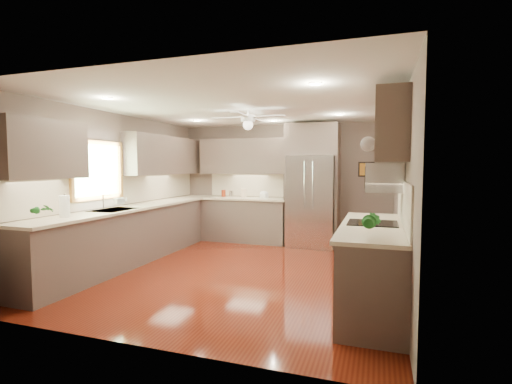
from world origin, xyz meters
The scene contains 27 objects.
floor centered at (0.00, 0.00, 0.00)m, with size 5.00×5.00×0.00m, color #50140A.
ceiling centered at (0.00, 0.00, 2.50)m, with size 5.00×5.00×0.00m, color white.
wall_back centered at (0.00, 2.50, 1.25)m, with size 4.50×4.50×0.00m, color #68574F.
wall_front centered at (0.00, -2.50, 1.25)m, with size 4.50×4.50×0.00m, color #68574F.
wall_left centered at (-2.25, 0.00, 1.25)m, with size 5.00×5.00×0.00m, color #68574F.
wall_right centered at (2.25, 0.00, 1.25)m, with size 5.00×5.00×0.00m, color #68574F.
canister_a centered at (-1.26, 2.22, 1.02)m, with size 0.09×0.09×0.15m, color maroon.
canister_b centered at (-1.08, 2.24, 1.01)m, with size 0.09×0.09×0.15m, color silver.
canister_c centered at (-0.79, 2.23, 1.03)m, with size 0.12×0.12×0.20m, color beige.
soap_bottle centered at (-2.07, -0.17, 1.04)m, with size 0.09×0.10×0.21m, color white.
potted_plant_left centered at (-1.93, -1.78, 1.08)m, with size 0.15×0.10×0.29m, color #17531B.
potted_plant_right centered at (1.91, -1.62, 1.10)m, with size 0.17×0.14×0.31m, color #17531B.
bowl centered at (-0.33, 2.22, 0.97)m, with size 0.24×0.24×0.06m, color beige.
left_run centered at (-1.95, 0.15, 0.48)m, with size 0.65×4.70×1.45m.
back_run centered at (-0.72, 2.20, 0.48)m, with size 1.85×0.65×1.45m.
uppers centered at (-0.74, 0.71, 1.87)m, with size 4.50×4.70×0.95m.
window centered at (-2.22, -0.50, 1.55)m, with size 0.05×1.12×0.92m.
sink centered at (-1.93, -0.50, 0.91)m, with size 0.50×0.70×0.32m.
refrigerator centered at (0.70, 2.16, 1.19)m, with size 1.06×0.75×2.45m.
right_run centered at (1.93, -0.80, 0.48)m, with size 0.70×2.20×1.45m.
microwave centered at (2.03, -0.55, 1.48)m, with size 0.43×0.55×0.34m.
ceiling_fan centered at (0.00, 0.30, 2.33)m, with size 1.18×1.18×0.32m.
recessed_lights centered at (-0.04, 0.40, 2.49)m, with size 2.84×3.14×0.01m.
wall_clock centered at (1.75, 2.48, 2.05)m, with size 0.30×0.03×0.30m.
framed_print centered at (1.75, 2.48, 1.55)m, with size 0.36×0.03×0.30m.
stool centered at (1.49, 1.19, 0.24)m, with size 0.37×0.37×0.45m.
paper_towel centered at (-1.96, -1.42, 1.08)m, with size 0.13×0.13×0.32m.
Camera 1 is at (1.97, -5.22, 1.61)m, focal length 26.00 mm.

